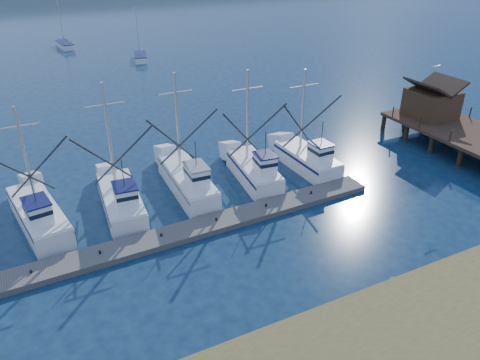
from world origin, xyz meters
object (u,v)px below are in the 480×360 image
sailboat_near (141,57)px  floating_dock (176,235)px  sailboat_far (65,45)px  timber_pier (459,122)px

sailboat_near → floating_dock: bearing=-89.4°
floating_dock → sailboat_far: bearing=86.5°
floating_dock → sailboat_near: bearing=75.2°
timber_pier → sailboat_near: (-16.93, 47.27, -2.07)m
sailboat_near → sailboat_far: 17.93m
floating_dock → sailboat_near: (11.75, 49.57, 0.29)m
floating_dock → sailboat_far: (2.29, 64.80, 0.29)m
floating_dock → timber_pier: size_ratio=1.55×
floating_dock → timber_pier: bearing=3.1°
floating_dock → sailboat_near: size_ratio=3.82×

